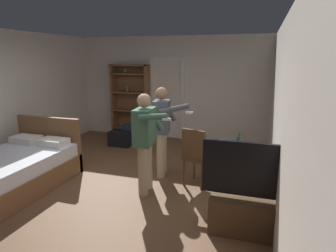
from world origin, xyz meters
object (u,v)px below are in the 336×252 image
bed (15,169)px  person_blue_shirt (145,136)px  tv_flatscreen (248,207)px  bottle_on_table (239,143)px  side_table (229,162)px  suitcase_dark (120,139)px  bookshelf (131,98)px  suitcase_small (133,134)px  wooden_chair (196,155)px  person_striped_shirt (162,126)px  laptop (228,146)px

bed → person_blue_shirt: bearing=13.1°
tv_flatscreen → bottle_on_table: size_ratio=4.09×
side_table → person_blue_shirt: 1.42m
bottle_on_table → suitcase_dark: size_ratio=0.52×
bookshelf → suitcase_small: 1.02m
suitcase_small → wooden_chair: bearing=-53.5°
person_blue_shirt → wooden_chair: bearing=32.3°
tv_flatscreen → person_blue_shirt: person_blue_shirt is taller
bookshelf → tv_flatscreen: bearing=-48.9°
bottle_on_table → wooden_chair: wooden_chair is taller
tv_flatscreen → bottle_on_table: tv_flatscreen is taller
person_striped_shirt → suitcase_dark: (-1.56, 1.41, -0.74)m
laptop → person_striped_shirt: size_ratio=0.20×
wooden_chair → suitcase_small: 2.94m
side_table → wooden_chair: bearing=-175.4°
suitcase_dark → tv_flatscreen: bearing=-41.9°
person_blue_shirt → person_striped_shirt: bearing=87.5°
tv_flatscreen → person_blue_shirt: (-1.61, 0.68, 0.57)m
person_striped_shirt → suitcase_small: 2.37m
side_table → person_striped_shirt: size_ratio=0.43×
bottle_on_table → person_blue_shirt: (-1.39, -0.41, 0.10)m
bed → suitcase_small: size_ratio=4.38×
laptop → bottle_on_table: bearing=-12.3°
wooden_chair → person_striped_shirt: size_ratio=0.62×
tv_flatscreen → bed: bearing=177.1°
tv_flatscreen → suitcase_small: size_ratio=2.56×
person_striped_shirt → suitcase_small: size_ratio=3.55×
side_table → suitcase_dark: side_table is taller
tv_flatscreen → side_table: 1.24m
bottle_on_table → tv_flatscreen: bearing=-78.7°
bed → person_striped_shirt: bearing=29.4°
bed → bottle_on_table: bearing=14.4°
bed → laptop: size_ratio=6.03×
laptop → suitcase_small: 3.35m
bookshelf → person_blue_shirt: (1.65, -3.05, -0.13)m
person_striped_shirt → person_blue_shirt: bearing=-92.5°
suitcase_dark → suitcase_small: (0.16, 0.37, 0.05)m
laptop → bed: bearing=-164.3°
bed → suitcase_small: 3.09m
side_table → person_striped_shirt: bearing=169.2°
person_blue_shirt → bookshelf: bearing=118.4°
wooden_chair → person_blue_shirt: bearing=-147.7°
bookshelf → person_striped_shirt: bookshelf is taller
side_table → suitcase_dark: 3.24m
bottle_on_table → person_striped_shirt: 1.39m
side_table → person_striped_shirt: 1.32m
bottle_on_table → person_striped_shirt: bearing=167.1°
bed → suitcase_dark: (0.60, 2.62, -0.13)m
person_blue_shirt → person_striped_shirt: (0.03, 0.72, 0.00)m
bed → suitcase_dark: 2.70m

